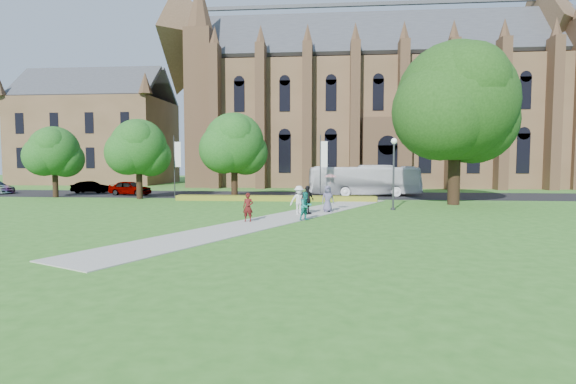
# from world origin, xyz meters

# --- Properties ---
(ground) EXTENTS (160.00, 160.00, 0.00)m
(ground) POSITION_xyz_m (0.00, 0.00, 0.00)
(ground) COLOR #306A1F
(ground) RESTS_ON ground
(road) EXTENTS (160.00, 10.00, 0.02)m
(road) POSITION_xyz_m (0.00, 20.00, 0.01)
(road) COLOR black
(road) RESTS_ON ground
(footpath) EXTENTS (15.58, 28.54, 0.04)m
(footpath) POSITION_xyz_m (0.00, 1.00, 0.02)
(footpath) COLOR #B2B2A8
(footpath) RESTS_ON ground
(flower_hedge) EXTENTS (18.00, 1.40, 0.45)m
(flower_hedge) POSITION_xyz_m (-2.00, 13.20, 0.23)
(flower_hedge) COLOR #AD8922
(flower_hedge) RESTS_ON ground
(cathedral) EXTENTS (52.60, 18.25, 28.00)m
(cathedral) POSITION_xyz_m (10.00, 39.73, 12.98)
(cathedral) COLOR brown
(cathedral) RESTS_ON ground
(building_west) EXTENTS (22.00, 14.00, 18.30)m
(building_west) POSITION_xyz_m (-34.00, 42.00, 9.21)
(building_west) COLOR brown
(building_west) RESTS_ON ground
(streetlamp) EXTENTS (0.44, 0.44, 5.24)m
(streetlamp) POSITION_xyz_m (7.50, 6.50, 3.30)
(streetlamp) COLOR #38383D
(streetlamp) RESTS_ON ground
(large_tree) EXTENTS (9.60, 9.60, 13.20)m
(large_tree) POSITION_xyz_m (13.00, 11.00, 8.37)
(large_tree) COLOR #332114
(large_tree) RESTS_ON ground
(street_tree_0) EXTENTS (5.20, 5.20, 7.50)m
(street_tree_0) POSITION_xyz_m (-15.00, 14.00, 4.87)
(street_tree_0) COLOR #332114
(street_tree_0) RESTS_ON ground
(street_tree_1) EXTENTS (5.60, 5.60, 8.05)m
(street_tree_1) POSITION_xyz_m (-6.00, 14.50, 5.22)
(street_tree_1) COLOR #332114
(street_tree_1) RESTS_ON ground
(street_tree_2) EXTENTS (4.80, 4.80, 6.95)m
(street_tree_2) POSITION_xyz_m (-24.00, 15.00, 4.53)
(street_tree_2) COLOR #332114
(street_tree_2) RESTS_ON ground
(banner_pole_0) EXTENTS (0.70, 0.10, 6.00)m
(banner_pole_0) POSITION_xyz_m (2.11, 15.20, 3.39)
(banner_pole_0) COLOR #38383D
(banner_pole_0) RESTS_ON ground
(banner_pole_1) EXTENTS (0.70, 0.10, 6.00)m
(banner_pole_1) POSITION_xyz_m (-11.89, 15.20, 3.39)
(banner_pole_1) COLOR #38383D
(banner_pole_1) RESTS_ON ground
(tour_coach) EXTENTS (11.55, 4.37, 3.14)m
(tour_coach) POSITION_xyz_m (6.39, 19.30, 1.59)
(tour_coach) COLOR silver
(tour_coach) RESTS_ON road
(car_0) EXTENTS (4.64, 2.52, 1.50)m
(car_0) POSITION_xyz_m (-17.85, 18.17, 0.77)
(car_0) COLOR gray
(car_0) RESTS_ON road
(car_1) EXTENTS (4.03, 1.65, 1.30)m
(car_1) POSITION_xyz_m (-23.48, 20.57, 0.67)
(car_1) COLOR gray
(car_1) RESTS_ON road
(pedestrian_0) EXTENTS (0.64, 0.44, 1.68)m
(pedestrian_0) POSITION_xyz_m (-1.90, -1.00, 0.88)
(pedestrian_0) COLOR #4F1412
(pedestrian_0) RESTS_ON footpath
(pedestrian_1) EXTENTS (1.04, 1.01, 1.69)m
(pedestrian_1) POSITION_xyz_m (1.44, -0.02, 0.88)
(pedestrian_1) COLOR #187A73
(pedestrian_1) RESTS_ON footpath
(pedestrian_2) EXTENTS (1.39, 1.05, 1.90)m
(pedestrian_2) POSITION_xyz_m (0.84, 2.73, 0.99)
(pedestrian_2) COLOR silver
(pedestrian_2) RESTS_ON footpath
(pedestrian_3) EXTENTS (1.11, 1.13, 1.91)m
(pedestrian_3) POSITION_xyz_m (1.38, 2.95, 1.00)
(pedestrian_3) COLOR black
(pedestrian_3) RESTS_ON footpath
(pedestrian_4) EXTENTS (1.04, 0.87, 1.83)m
(pedestrian_4) POSITION_xyz_m (2.73, 4.37, 0.95)
(pedestrian_4) COLOR slate
(pedestrian_4) RESTS_ON footpath
(parasol) EXTENTS (0.94, 0.94, 0.71)m
(parasol) POSITION_xyz_m (2.91, 4.47, 2.22)
(parasol) COLOR #C289A0
(parasol) RESTS_ON pedestrian_4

